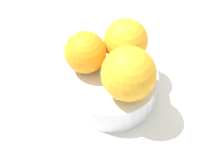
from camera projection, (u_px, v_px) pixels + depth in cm
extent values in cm
cube|color=silver|center=(112.00, 98.00, 54.47)|extent=(110.00, 110.00, 2.00)
cylinder|color=silver|center=(112.00, 93.00, 53.38)|extent=(9.53, 9.53, 0.80)
cylinder|color=silver|center=(112.00, 86.00, 51.70)|extent=(15.37, 15.37, 5.09)
sphere|color=orange|center=(86.00, 52.00, 48.35)|extent=(6.82, 6.82, 6.82)
sphere|color=#F9A823|center=(129.00, 74.00, 44.56)|extent=(8.34, 8.34, 8.34)
sphere|color=#F9A823|center=(126.00, 41.00, 49.62)|extent=(7.39, 7.39, 7.39)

